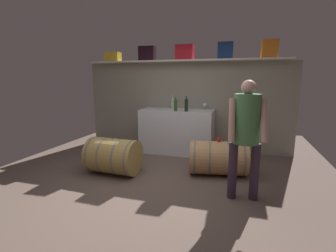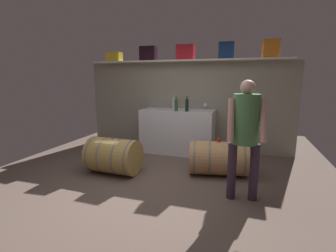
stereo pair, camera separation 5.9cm
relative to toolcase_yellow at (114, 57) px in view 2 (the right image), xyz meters
name	(u,v)px [view 2 (the right image)]	position (x,y,z in m)	size (l,w,h in m)	color
ground_plane	(160,175)	(1.71, -1.62, -2.13)	(5.92, 7.92, 0.02)	brown
back_wall_panel	(186,106)	(1.71, 0.15, -1.13)	(4.72, 0.10, 1.98)	gray
high_shelf_board	(184,61)	(1.71, 0.00, -0.12)	(4.34, 0.40, 0.03)	silver
toolcase_yellow	(114,57)	(0.00, 0.00, 0.00)	(0.35, 0.20, 0.21)	yellow
toolcase_black	(148,54)	(0.87, 0.00, 0.05)	(0.36, 0.25, 0.32)	black
toolcase_red	(186,52)	(1.73, 0.00, 0.05)	(0.38, 0.22, 0.32)	red
toolcase_navy	(226,51)	(2.59, 0.00, 0.06)	(0.31, 0.23, 0.34)	navy
toolcase_orange	(271,49)	(3.44, 0.00, 0.07)	(0.29, 0.30, 0.35)	orange
work_cabinet	(178,131)	(1.64, -0.24, -1.64)	(1.57, 0.67, 0.95)	white
wine_bottle_clear	(173,103)	(1.49, -0.09, -1.03)	(0.07, 0.07, 0.31)	#B4C6BC
wine_bottle_green	(176,105)	(1.66, -0.48, -1.03)	(0.07, 0.07, 0.29)	#315128
wine_bottle_dark	(187,105)	(1.89, -0.46, -1.02)	(0.07, 0.07, 0.31)	black
wine_glass	(205,105)	(2.20, -0.04, -1.07)	(0.08, 0.08, 0.14)	white
wine_barrel_near	(218,158)	(2.64, -1.31, -1.83)	(1.03, 0.72, 0.59)	tan
wine_barrel_far	(114,156)	(0.91, -1.77, -1.81)	(0.88, 0.64, 0.62)	tan
tasting_cup	(219,140)	(2.64, -1.31, -1.51)	(0.06, 0.06, 0.06)	red
winemaker_pouring	(245,128)	(3.05, -2.10, -1.13)	(0.49, 0.39, 1.60)	#352838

